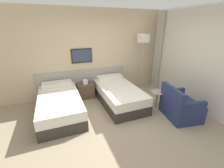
{
  "coord_description": "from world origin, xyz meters",
  "views": [
    {
      "loc": [
        -1.34,
        -2.61,
        2.19
      ],
      "look_at": [
        0.1,
        1.02,
        0.66
      ],
      "focal_mm": 24.0,
      "sensor_mm": 36.0,
      "label": 1
    }
  ],
  "objects_px": {
    "bed_near_door": "(60,104)",
    "armchair": "(180,107)",
    "nightstand": "(86,90)",
    "floor_lamp": "(143,42)",
    "bed_near_window": "(118,94)",
    "side_table": "(157,97)"
  },
  "relations": [
    {
      "from": "bed_near_window",
      "to": "floor_lamp",
      "type": "distance_m",
      "value": 1.91
    },
    {
      "from": "nightstand",
      "to": "floor_lamp",
      "type": "xyz_separation_m",
      "value": [
        1.96,
        -0.11,
        1.45
      ]
    },
    {
      "from": "bed_near_window",
      "to": "side_table",
      "type": "xyz_separation_m",
      "value": [
        0.85,
        -0.71,
        0.08
      ]
    },
    {
      "from": "bed_near_door",
      "to": "nightstand",
      "type": "height_order",
      "value": "bed_near_door"
    },
    {
      "from": "side_table",
      "to": "armchair",
      "type": "distance_m",
      "value": 0.63
    },
    {
      "from": "nightstand",
      "to": "side_table",
      "type": "bearing_deg",
      "value": -40.26
    },
    {
      "from": "bed_near_door",
      "to": "bed_near_window",
      "type": "distance_m",
      "value": 1.67
    },
    {
      "from": "bed_near_door",
      "to": "armchair",
      "type": "xyz_separation_m",
      "value": [
        2.8,
        -1.27,
        0.01
      ]
    },
    {
      "from": "bed_near_door",
      "to": "floor_lamp",
      "type": "relative_size",
      "value": 1.0
    },
    {
      "from": "side_table",
      "to": "bed_near_window",
      "type": "bearing_deg",
      "value": 140.18
    },
    {
      "from": "bed_near_door",
      "to": "bed_near_window",
      "type": "relative_size",
      "value": 1.0
    },
    {
      "from": "bed_near_door",
      "to": "bed_near_window",
      "type": "height_order",
      "value": "same"
    },
    {
      "from": "floor_lamp",
      "to": "nightstand",
      "type": "bearing_deg",
      "value": 176.65
    },
    {
      "from": "bed_near_door",
      "to": "floor_lamp",
      "type": "height_order",
      "value": "floor_lamp"
    },
    {
      "from": "floor_lamp",
      "to": "armchair",
      "type": "distance_m",
      "value": 2.35
    },
    {
      "from": "bed_near_window",
      "to": "side_table",
      "type": "distance_m",
      "value": 1.11
    },
    {
      "from": "bed_near_window",
      "to": "floor_lamp",
      "type": "relative_size",
      "value": 1.0
    },
    {
      "from": "floor_lamp",
      "to": "side_table",
      "type": "bearing_deg",
      "value": -101.64
    },
    {
      "from": "bed_near_door",
      "to": "side_table",
      "type": "distance_m",
      "value": 2.62
    },
    {
      "from": "bed_near_window",
      "to": "armchair",
      "type": "height_order",
      "value": "armchair"
    },
    {
      "from": "bed_near_window",
      "to": "nightstand",
      "type": "relative_size",
      "value": 3.24
    },
    {
      "from": "floor_lamp",
      "to": "bed_near_door",
      "type": "bearing_deg",
      "value": -167.81
    }
  ]
}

